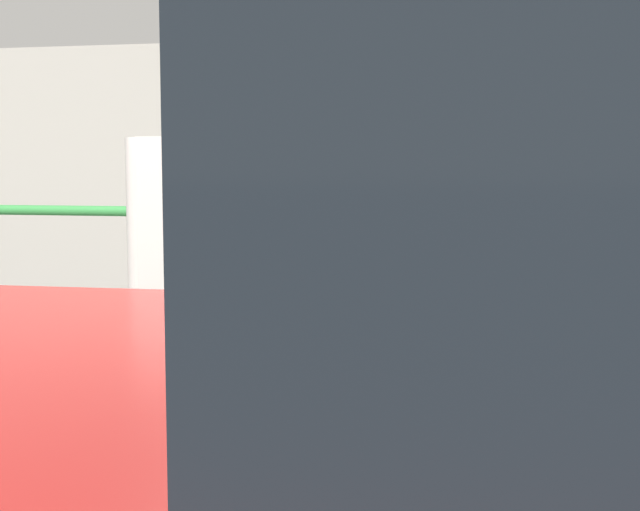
% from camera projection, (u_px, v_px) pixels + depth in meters
% --- Properties ---
extents(sidewalk_curb, '(36.00, 2.34, 0.13)m').
position_uv_depth(sidewalk_curb, '(442.00, 488.00, 3.93)').
color(sidewalk_curb, '#9E9B93').
rests_on(sidewalk_curb, ground).
extents(parking_meter, '(0.17, 0.18, 1.38)m').
position_uv_depth(parking_meter, '(357.00, 262.00, 3.26)').
color(parking_meter, slate).
rests_on(parking_meter, sidewalk_curb).
extents(pedestrian_at_meter, '(0.63, 0.42, 1.69)m').
position_uv_depth(pedestrian_at_meter, '(203.00, 268.00, 3.41)').
color(pedestrian_at_meter, brown).
rests_on(pedestrian_at_meter, sidewalk_curb).
extents(background_railing, '(24.06, 0.06, 1.12)m').
position_uv_depth(background_railing, '(458.00, 268.00, 4.85)').
color(background_railing, '#2D7A38').
rests_on(background_railing, sidewalk_curb).
extents(backdrop_wall, '(32.00, 0.50, 2.66)m').
position_uv_depth(backdrop_wall, '(480.00, 183.00, 8.30)').
color(backdrop_wall, gray).
rests_on(backdrop_wall, ground).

